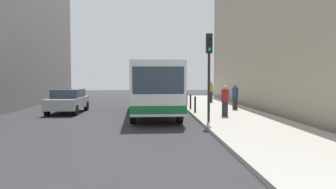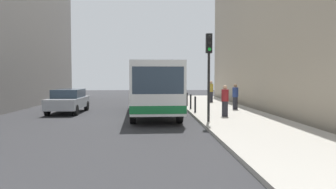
{
  "view_description": "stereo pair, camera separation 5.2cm",
  "coord_description": "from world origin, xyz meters",
  "px_view_note": "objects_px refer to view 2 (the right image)",
  "views": [
    {
      "loc": [
        0.85,
        -17.77,
        2.24
      ],
      "look_at": [
        1.77,
        0.33,
        1.3
      ],
      "focal_mm": 35.89,
      "sensor_mm": 36.0,
      "label": 1
    },
    {
      "loc": [
        0.9,
        -17.77,
        2.24
      ],
      "look_at": [
        1.77,
        0.33,
        1.3
      ],
      "focal_mm": 35.89,
      "sensor_mm": 36.0,
      "label": 2
    }
  ],
  "objects_px": {
    "bollard_near": "(195,104)",
    "pedestrian_far_sidewalk": "(211,92)",
    "bus": "(153,86)",
    "car_behind_bus": "(161,93)",
    "pedestrian_near_signal": "(225,101)",
    "bollard_far": "(187,99)",
    "car_beside_bus": "(68,100)",
    "bollard_mid": "(191,102)",
    "traffic_light": "(209,61)",
    "pedestrian_mid_sidewalk": "(235,97)"
  },
  "relations": [
    {
      "from": "pedestrian_mid_sidewalk",
      "to": "bus",
      "type": "bearing_deg",
      "value": -128.67
    },
    {
      "from": "bollard_mid",
      "to": "bollard_near",
      "type": "bearing_deg",
      "value": -90.0
    },
    {
      "from": "traffic_light",
      "to": "bollard_far",
      "type": "distance_m",
      "value": 9.02
    },
    {
      "from": "bollard_far",
      "to": "pedestrian_mid_sidewalk",
      "type": "relative_size",
      "value": 0.58
    },
    {
      "from": "bollard_near",
      "to": "bollard_far",
      "type": "height_order",
      "value": "same"
    },
    {
      "from": "car_behind_bus",
      "to": "traffic_light",
      "type": "xyz_separation_m",
      "value": [
        1.83,
        -15.84,
        2.22
      ]
    },
    {
      "from": "bollard_near",
      "to": "bus",
      "type": "bearing_deg",
      "value": 166.31
    },
    {
      "from": "traffic_light",
      "to": "bollard_near",
      "type": "bearing_deg",
      "value": 91.4
    },
    {
      "from": "bollard_near",
      "to": "pedestrian_near_signal",
      "type": "xyz_separation_m",
      "value": [
        1.32,
        -2.03,
        0.35
      ]
    },
    {
      "from": "car_beside_bus",
      "to": "car_behind_bus",
      "type": "distance_m",
      "value": 11.85
    },
    {
      "from": "car_beside_bus",
      "to": "bollard_mid",
      "type": "bearing_deg",
      "value": -173.73
    },
    {
      "from": "bollard_near",
      "to": "pedestrian_far_sidewalk",
      "type": "distance_m",
      "value": 8.3
    },
    {
      "from": "pedestrian_near_signal",
      "to": "bollard_mid",
      "type": "bearing_deg",
      "value": -121.52
    },
    {
      "from": "car_beside_bus",
      "to": "pedestrian_near_signal",
      "type": "xyz_separation_m",
      "value": [
        9.09,
        -3.6,
        0.19
      ]
    },
    {
      "from": "car_beside_bus",
      "to": "traffic_light",
      "type": "xyz_separation_m",
      "value": [
        7.87,
        -5.65,
        2.22
      ]
    },
    {
      "from": "car_beside_bus",
      "to": "pedestrian_far_sidewalk",
      "type": "xyz_separation_m",
      "value": [
        10.11,
        6.39,
        0.26
      ]
    },
    {
      "from": "bus",
      "to": "traffic_light",
      "type": "bearing_deg",
      "value": 116.74
    },
    {
      "from": "bollard_far",
      "to": "pedestrian_far_sidewalk",
      "type": "relative_size",
      "value": 0.53
    },
    {
      "from": "car_behind_bus",
      "to": "bollard_near",
      "type": "xyz_separation_m",
      "value": [
        1.73,
        -11.76,
        -0.16
      ]
    },
    {
      "from": "bollard_near",
      "to": "pedestrian_far_sidewalk",
      "type": "xyz_separation_m",
      "value": [
        2.34,
        7.95,
        0.42
      ]
    },
    {
      "from": "bollard_far",
      "to": "pedestrian_mid_sidewalk",
      "type": "bearing_deg",
      "value": -45.32
    },
    {
      "from": "pedestrian_mid_sidewalk",
      "to": "traffic_light",
      "type": "bearing_deg",
      "value": -75.91
    },
    {
      "from": "car_beside_bus",
      "to": "car_behind_bus",
      "type": "relative_size",
      "value": 0.98
    },
    {
      "from": "bollard_far",
      "to": "pedestrian_far_sidewalk",
      "type": "bearing_deg",
      "value": 54.92
    },
    {
      "from": "bollard_near",
      "to": "pedestrian_near_signal",
      "type": "distance_m",
      "value": 2.45
    },
    {
      "from": "bus",
      "to": "pedestrian_mid_sidewalk",
      "type": "height_order",
      "value": "bus"
    },
    {
      "from": "car_behind_bus",
      "to": "car_beside_bus",
      "type": "bearing_deg",
      "value": 63.3
    },
    {
      "from": "car_behind_bus",
      "to": "bollard_mid",
      "type": "distance_m",
      "value": 9.61
    },
    {
      "from": "bollard_far",
      "to": "pedestrian_near_signal",
      "type": "xyz_separation_m",
      "value": [
        1.32,
        -6.65,
        0.35
      ]
    },
    {
      "from": "car_behind_bus",
      "to": "pedestrian_mid_sidewalk",
      "type": "xyz_separation_m",
      "value": [
        4.56,
        -10.01,
        0.18
      ]
    },
    {
      "from": "car_beside_bus",
      "to": "bollard_mid",
      "type": "relative_size",
      "value": 4.66
    },
    {
      "from": "bus",
      "to": "bollard_mid",
      "type": "relative_size",
      "value": 11.69
    },
    {
      "from": "traffic_light",
      "to": "pedestrian_far_sidewalk",
      "type": "relative_size",
      "value": 2.3
    },
    {
      "from": "traffic_light",
      "to": "pedestrian_mid_sidewalk",
      "type": "xyz_separation_m",
      "value": [
        2.73,
        5.84,
        -2.04
      ]
    },
    {
      "from": "bus",
      "to": "pedestrian_far_sidewalk",
      "type": "height_order",
      "value": "bus"
    },
    {
      "from": "bus",
      "to": "car_behind_bus",
      "type": "xyz_separation_m",
      "value": [
        0.76,
        11.16,
        -0.94
      ]
    },
    {
      "from": "car_beside_bus",
      "to": "bollard_mid",
      "type": "height_order",
      "value": "car_beside_bus"
    },
    {
      "from": "bus",
      "to": "car_behind_bus",
      "type": "bearing_deg",
      "value": -96.12
    },
    {
      "from": "bollard_near",
      "to": "bollard_far",
      "type": "distance_m",
      "value": 4.62
    },
    {
      "from": "bus",
      "to": "bollard_far",
      "type": "height_order",
      "value": "bus"
    },
    {
      "from": "bollard_far",
      "to": "pedestrian_far_sidewalk",
      "type": "height_order",
      "value": "pedestrian_far_sidewalk"
    },
    {
      "from": "bus",
      "to": "bollard_mid",
      "type": "height_order",
      "value": "bus"
    },
    {
      "from": "car_behind_bus",
      "to": "bollard_mid",
      "type": "height_order",
      "value": "car_behind_bus"
    },
    {
      "from": "car_behind_bus",
      "to": "pedestrian_near_signal",
      "type": "xyz_separation_m",
      "value": [
        3.05,
        -13.79,
        0.19
      ]
    },
    {
      "from": "car_beside_bus",
      "to": "pedestrian_near_signal",
      "type": "height_order",
      "value": "pedestrian_near_signal"
    },
    {
      "from": "bollard_mid",
      "to": "bollard_far",
      "type": "bearing_deg",
      "value": 90.0
    },
    {
      "from": "car_behind_bus",
      "to": "bollard_far",
      "type": "bearing_deg",
      "value": 107.54
    },
    {
      "from": "pedestrian_mid_sidewalk",
      "to": "bollard_far",
      "type": "bearing_deg",
      "value": 173.82
    },
    {
      "from": "bus",
      "to": "pedestrian_near_signal",
      "type": "relative_size",
      "value": 6.69
    },
    {
      "from": "car_behind_bus",
      "to": "bollard_mid",
      "type": "relative_size",
      "value": 4.75
    }
  ]
}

